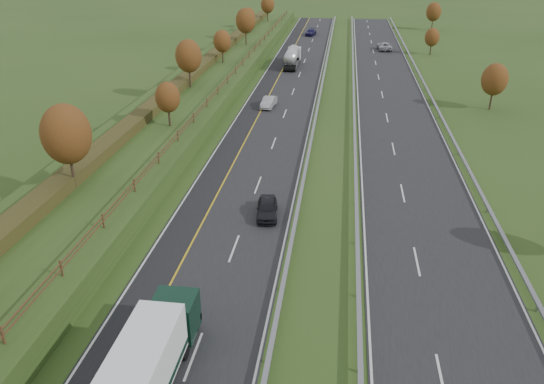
{
  "coord_description": "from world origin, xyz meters",
  "views": [
    {
      "loc": [
        8.9,
        -11.85,
        21.86
      ],
      "look_at": [
        3.44,
        29.08,
        2.2
      ],
      "focal_mm": 35.0,
      "sensor_mm": 36.0,
      "label": 1
    }
  ],
  "objects": [
    {
      "name": "car_oncoming",
      "position": [
        17.66,
        108.95,
        0.86
      ],
      "size": [
        3.16,
        6.11,
        1.65
      ],
      "primitive_type": "imported",
      "rotation": [
        0.0,
        0.0,
        3.21
      ],
      "color": "#ACACB1",
      "rests_on": "far_carriageway"
    },
    {
      "name": "hedge_left",
      "position": [
        -15.0,
        60.0,
        2.55
      ],
      "size": [
        2.2,
        180.0,
        1.1
      ],
      "primitive_type": "cube",
      "color": "#343716",
      "rests_on": "embankment_left"
    },
    {
      "name": "trees_left",
      "position": [
        -12.64,
        56.63,
        6.37
      ],
      "size": [
        6.64,
        164.3,
        7.66
      ],
      "color": "#2D2116",
      "rests_on": "embankment_left"
    },
    {
      "name": "near_carriageway",
      "position": [
        0.0,
        60.0,
        0.02
      ],
      "size": [
        10.5,
        200.0,
        0.04
      ],
      "primitive_type": "cube",
      "color": "black",
      "rests_on": "ground"
    },
    {
      "name": "median_barrier_far",
      "position": [
        10.8,
        60.0,
        0.61
      ],
      "size": [
        0.32,
        200.0,
        0.71
      ],
      "color": "gray",
      "rests_on": "ground"
    },
    {
      "name": "embankment_left",
      "position": [
        -13.0,
        60.0,
        1.0
      ],
      "size": [
        12.0,
        200.0,
        2.0
      ],
      "primitive_type": "cube",
      "color": "#2B4619",
      "rests_on": "ground"
    },
    {
      "name": "fence_left",
      "position": [
        -8.5,
        59.59,
        2.73
      ],
      "size": [
        0.12,
        189.06,
        1.2
      ],
      "color": "#422B19",
      "rests_on": "embankment_left"
    },
    {
      "name": "road_tanker",
      "position": [
        -0.78,
        89.98,
        1.86
      ],
      "size": [
        2.4,
        11.22,
        3.46
      ],
      "color": "silver",
      "rests_on": "near_carriageway"
    },
    {
      "name": "lane_markings",
      "position": [
        6.4,
        59.88,
        0.05
      ],
      "size": [
        26.75,
        200.0,
        0.01
      ],
      "color": "silver",
      "rests_on": "near_carriageway"
    },
    {
      "name": "far_carriageway",
      "position": [
        16.5,
        60.0,
        0.02
      ],
      "size": [
        10.5,
        200.0,
        0.04
      ],
      "primitive_type": "cube",
      "color": "black",
      "rests_on": "ground"
    },
    {
      "name": "car_small_far",
      "position": [
        0.36,
        126.68,
        0.81
      ],
      "size": [
        2.85,
        5.53,
        1.53
      ],
      "primitive_type": "imported",
      "rotation": [
        0.0,
        0.0,
        -0.14
      ],
      "color": "#1B1748",
      "rests_on": "near_carriageway"
    },
    {
      "name": "outer_barrier_far",
      "position": [
        22.3,
        60.0,
        0.62
      ],
      "size": [
        0.32,
        200.0,
        0.71
      ],
      "color": "gray",
      "rests_on": "ground"
    },
    {
      "name": "car_dark_near",
      "position": [
        3.07,
        28.68,
        0.79
      ],
      "size": [
        2.26,
        4.57,
        1.5
      ],
      "primitive_type": "imported",
      "rotation": [
        0.0,
        0.0,
        0.11
      ],
      "color": "black",
      "rests_on": "near_carriageway"
    },
    {
      "name": "ground",
      "position": [
        8.0,
        55.0,
        0.0
      ],
      "size": [
        400.0,
        400.0,
        0.0
      ],
      "primitive_type": "plane",
      "color": "#2B4619",
      "rests_on": "ground"
    },
    {
      "name": "median_barrier_near",
      "position": [
        5.7,
        60.0,
        0.61
      ],
      "size": [
        0.32,
        200.0,
        0.71
      ],
      "color": "gray",
      "rests_on": "ground"
    },
    {
      "name": "hard_shoulder",
      "position": [
        -3.75,
        60.0,
        0.02
      ],
      "size": [
        3.0,
        200.0,
        0.04
      ],
      "primitive_type": "cube",
      "color": "black",
      "rests_on": "ground"
    },
    {
      "name": "trees_far",
      "position": [
        29.8,
        89.21,
        4.25
      ],
      "size": [
        8.45,
        118.6,
        7.12
      ],
      "color": "#2D2116",
      "rests_on": "ground"
    },
    {
      "name": "car_silver_mid",
      "position": [
        -1.41,
        61.88,
        0.78
      ],
      "size": [
        2.05,
        4.66,
        1.49
      ],
      "primitive_type": "imported",
      "rotation": [
        0.0,
        0.0,
        -0.11
      ],
      "color": "#A4A4A9",
      "rests_on": "near_carriageway"
    }
  ]
}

